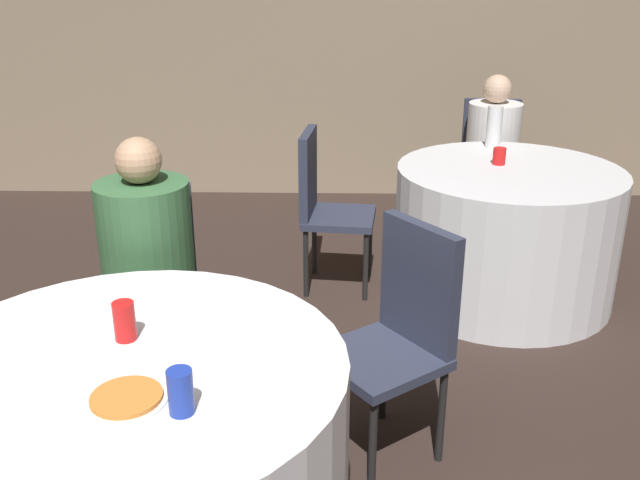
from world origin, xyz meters
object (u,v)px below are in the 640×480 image
Objects in this scene: bottle_far at (494,127)px; person_green_jacket at (148,277)px; chair_far_north at (490,156)px; soda_can_blue at (181,392)px; person_white_shirt at (492,159)px; pizza_plate_near at (127,398)px; chair_near_north at (152,275)px; table_near at (136,471)px; soda_can_red at (124,321)px; chair_far_west at (323,197)px; table_far at (504,234)px; chair_near_northeast at (401,323)px.

person_green_jacket is at bearing -136.69° from bottle_far.
chair_far_north is at bearing -140.58° from person_green_jacket.
person_green_jacket is 1.20m from soda_can_blue.
person_white_shirt is at bearing -142.56° from person_green_jacket.
person_white_shirt is at bearing 62.76° from pizza_plate_near.
person_white_shirt reaches higher than chair_near_north.
bottle_far reaches higher than pizza_plate_near.
pizza_plate_near reaches higher than table_near.
soda_can_red is (-0.09, 0.32, 0.05)m from pizza_plate_near.
pizza_plate_near is at bearing -5.13° from chair_far_west.
person_green_jacket is 2.69m from person_white_shirt.
person_white_shirt reaches higher than table_near.
pizza_plate_near is at bearing -118.95° from bottle_far.
soda_can_blue is at bearing -56.33° from soda_can_red.
person_green_jacket is at bearing 90.00° from chair_near_north.
person_green_jacket is at bearing -146.67° from table_far.
chair_near_north is at bearing -139.97° from bottle_far.
chair_near_north reaches higher than table_near.
chair_far_north is 0.83× the size of person_white_shirt.
chair_near_northeast is at bearing -116.94° from table_far.
chair_far_west is 7.62× the size of soda_can_blue.
chair_near_northeast is 1.00× the size of chair_near_north.
chair_near_northeast reaches higher than table_near.
chair_near_north is 1.00× the size of chair_far_north.
table_far is 1.33× the size of chair_near_north.
chair_far_west is at bearing 39.80° from person_white_shirt.
person_green_jacket is 1.05× the size of person_white_shirt.
chair_near_north is at bearing -150.75° from table_far.
person_green_jacket is at bearing 53.64° from person_white_shirt.
person_green_jacket is (0.03, -0.15, 0.06)m from chair_near_north.
chair_far_north is at bearing 63.71° from pizza_plate_near.
soda_can_blue is (0.38, -1.12, 0.20)m from person_green_jacket.
soda_can_red is 0.49× the size of bottle_far.
soda_can_blue reaches higher than pizza_plate_near.
chair_far_west is at bearing 76.15° from table_near.
bottle_far reaches higher than table_near.
bottle_far is at bearing 116.26° from chair_far_west.
chair_near_northeast is 7.62× the size of soda_can_red.
chair_far_north is 7.62× the size of soda_can_blue.
table_far is at bearing 90.00° from chair_far_west.
chair_near_north is 1.00× the size of chair_far_west.
table_far is at bearing 52.48° from table_near.
pizza_plate_near is (-1.49, -2.20, 0.39)m from table_far.
pizza_plate_near is 0.17m from soda_can_blue.
bottle_far is (-0.09, -0.38, 0.31)m from person_white_shirt.
chair_near_north is 1.30m from chair_far_west.
chair_far_west is 1.14m from bottle_far.
chair_far_west is 0.83× the size of person_white_shirt.
bottle_far is at bearing 84.43° from chair_far_north.
soda_can_red is at bearing 82.72° from chair_near_northeast.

